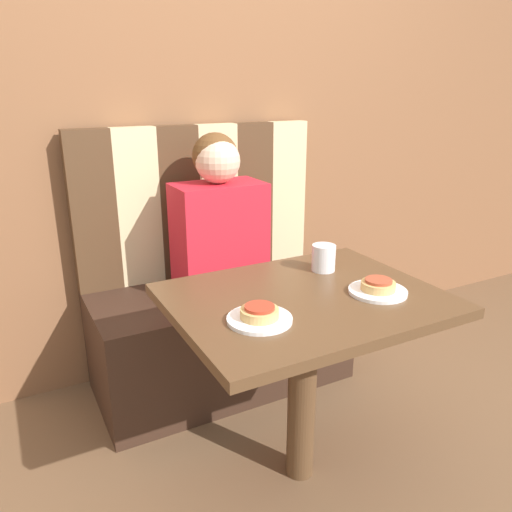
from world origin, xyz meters
TOP-DOWN VIEW (x-y plane):
  - ground_plane at (0.00, 0.00)m, footprint 12.00×12.00m
  - wall_back at (0.00, 1.01)m, footprint 7.00×0.05m
  - booth_seat at (0.00, 0.69)m, footprint 1.16×0.54m
  - booth_backrest at (-0.00, 0.93)m, footprint 1.16×0.06m
  - dining_table at (0.00, 0.00)m, footprint 0.87×0.69m
  - person at (0.00, 0.69)m, footprint 0.39×0.24m
  - plate_left at (-0.22, -0.10)m, footprint 0.19×0.19m
  - plate_right at (0.22, -0.10)m, footprint 0.19×0.19m
  - pizza_left at (-0.22, -0.10)m, footprint 0.11×0.11m
  - pizza_right at (0.22, -0.10)m, footprint 0.11×0.11m
  - drinking_cup at (0.19, 0.17)m, footprint 0.09×0.09m

SIDE VIEW (x-z plane):
  - ground_plane at x=0.00m, z-range 0.00..0.00m
  - booth_seat at x=0.00m, z-range 0.00..0.49m
  - dining_table at x=0.00m, z-range 0.25..0.97m
  - plate_left at x=-0.22m, z-range 0.71..0.73m
  - plate_right at x=0.22m, z-range 0.71..0.73m
  - pizza_left at x=-0.22m, z-range 0.73..0.76m
  - pizza_right at x=0.22m, z-range 0.73..0.76m
  - drinking_cup at x=0.19m, z-range 0.71..0.81m
  - person at x=0.00m, z-range 0.47..1.16m
  - booth_backrest at x=0.00m, z-range 0.49..1.20m
  - wall_back at x=0.00m, z-range 0.00..2.60m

